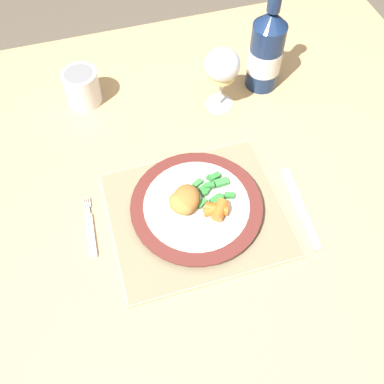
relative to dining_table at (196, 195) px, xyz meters
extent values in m
plane|color=brown|center=(0.00, 0.00, -0.66)|extent=(6.00, 6.00, 0.00)
cube|color=tan|center=(0.00, 0.00, 0.06)|extent=(1.34, 1.08, 0.04)
cube|color=tan|center=(0.61, 0.48, -0.31)|extent=(0.06, 0.06, 0.70)
cube|color=#CCB789|center=(-0.03, -0.09, 0.08)|extent=(0.35, 0.30, 0.01)
cube|color=gray|center=(-0.03, -0.09, 0.08)|extent=(0.34, 0.29, 0.00)
cylinder|color=white|center=(-0.03, -0.09, 0.09)|extent=(0.22, 0.22, 0.01)
cylinder|color=maroon|center=(-0.03, -0.09, 0.10)|extent=(0.26, 0.26, 0.01)
cylinder|color=white|center=(-0.03, -0.09, 0.10)|extent=(0.21, 0.21, 0.00)
ellipsoid|color=#B77F3D|center=(-0.06, -0.09, 0.12)|extent=(0.07, 0.07, 0.03)
ellipsoid|color=#A87033|center=(-0.04, -0.08, 0.12)|extent=(0.08, 0.08, 0.04)
cube|color=#338438|center=(0.04, -0.09, 0.11)|extent=(0.02, 0.02, 0.01)
cube|color=#338438|center=(0.00, -0.06, 0.11)|extent=(0.02, 0.02, 0.01)
cube|color=green|center=(-0.02, -0.09, 0.11)|extent=(0.02, 0.02, 0.01)
cube|color=#338438|center=(0.01, -0.06, 0.11)|extent=(0.02, 0.01, 0.01)
cube|color=green|center=(-0.01, -0.04, 0.11)|extent=(0.02, 0.02, 0.01)
cube|color=green|center=(0.04, -0.06, 0.11)|extent=(0.03, 0.02, 0.01)
cube|color=#338438|center=(0.01, -0.09, 0.12)|extent=(0.03, 0.02, 0.01)
cube|color=#338438|center=(0.03, -0.04, 0.11)|extent=(0.03, 0.02, 0.01)
cube|color=#338438|center=(0.02, -0.04, 0.11)|extent=(0.02, 0.02, 0.01)
cube|color=#338438|center=(-0.01, -0.06, 0.11)|extent=(0.01, 0.02, 0.01)
cylinder|color=orange|center=(0.00, -0.11, 0.11)|extent=(0.04, 0.02, 0.02)
cylinder|color=orange|center=(0.01, -0.11, 0.11)|extent=(0.04, 0.03, 0.02)
cylinder|color=orange|center=(0.01, -0.11, 0.11)|extent=(0.05, 0.04, 0.02)
cylinder|color=orange|center=(0.01, -0.12, 0.12)|extent=(0.04, 0.05, 0.02)
cube|color=silver|center=(-0.24, -0.08, 0.08)|extent=(0.02, 0.10, 0.01)
cube|color=silver|center=(-0.24, -0.03, 0.08)|extent=(0.01, 0.02, 0.01)
cube|color=silver|center=(-0.23, -0.01, 0.08)|extent=(0.00, 0.02, 0.00)
cube|color=silver|center=(-0.23, -0.01, 0.08)|extent=(0.00, 0.02, 0.00)
cube|color=silver|center=(-0.24, -0.01, 0.08)|extent=(0.00, 0.02, 0.00)
cube|color=silver|center=(-0.24, -0.01, 0.08)|extent=(0.00, 0.02, 0.00)
cube|color=silver|center=(0.18, -0.10, 0.08)|extent=(0.03, 0.13, 0.00)
cube|color=#B2B2B7|center=(0.17, -0.20, 0.08)|extent=(0.02, 0.07, 0.01)
cylinder|color=silver|center=(0.11, 0.18, 0.08)|extent=(0.07, 0.07, 0.00)
cylinder|color=silver|center=(0.11, 0.18, 0.12)|extent=(0.01, 0.01, 0.08)
ellipsoid|color=silver|center=(0.11, 0.18, 0.20)|extent=(0.08, 0.08, 0.07)
cylinder|color=#E0D684|center=(0.11, 0.18, 0.18)|extent=(0.06, 0.06, 0.03)
cylinder|color=navy|center=(0.24, 0.22, 0.16)|extent=(0.08, 0.08, 0.17)
cone|color=navy|center=(0.24, 0.22, 0.26)|extent=(0.08, 0.08, 0.04)
cylinder|color=white|center=(0.24, 0.22, 0.15)|extent=(0.08, 0.08, 0.06)
cylinder|color=white|center=(-0.19, 0.29, 0.12)|extent=(0.08, 0.08, 0.08)
cylinder|color=gray|center=(-0.19, 0.29, 0.16)|extent=(0.07, 0.07, 0.01)
camera|label=1|loc=(-0.16, -0.51, 0.82)|focal=40.00mm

